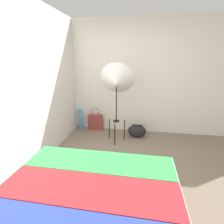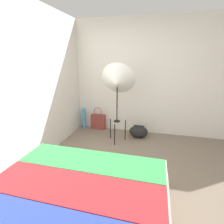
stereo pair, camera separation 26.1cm
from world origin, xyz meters
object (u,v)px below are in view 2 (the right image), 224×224
object	(u,v)px
paper_roll	(84,118)
photo_umbrella	(117,82)
tote_bag	(98,121)
duffel_bag	(138,132)

from	to	relation	value
paper_roll	photo_umbrella	bearing A→B (deg)	-28.88
tote_bag	duffel_bag	size ratio (longest dim) A/B	1.36
photo_umbrella	paper_roll	distance (m)	1.53
tote_bag	paper_roll	xyz separation A→B (m)	(-0.38, -0.01, 0.06)
photo_umbrella	paper_roll	xyz separation A→B (m)	(-1.00, 0.55, -1.03)
tote_bag	duffel_bag	world-z (taller)	tote_bag
photo_umbrella	duffel_bag	world-z (taller)	photo_umbrella
photo_umbrella	duffel_bag	distance (m)	1.26
photo_umbrella	duffel_bag	bearing A→B (deg)	34.61
photo_umbrella	tote_bag	xyz separation A→B (m)	(-0.61, 0.56, -1.08)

